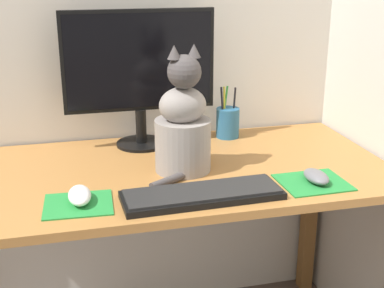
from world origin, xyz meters
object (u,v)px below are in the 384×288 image
at_px(cat, 183,125).
at_px(pen_cup, 228,122).
at_px(keyboard, 202,194).
at_px(monitor, 139,70).
at_px(computer_mouse_right, 316,176).
at_px(computer_mouse_left, 80,195).

relative_size(cat, pen_cup, 2.07).
bearing_deg(keyboard, cat, 89.00).
distance_m(monitor, computer_mouse_right, 0.66).
bearing_deg(monitor, computer_mouse_left, -118.30).
bearing_deg(monitor, pen_cup, 2.67).
relative_size(keyboard, pen_cup, 2.36).
relative_size(monitor, computer_mouse_right, 4.70).
distance_m(computer_mouse_left, cat, 0.37).
bearing_deg(cat, keyboard, -100.44).
height_order(monitor, keyboard, monitor).
xyz_separation_m(keyboard, cat, (-0.00, 0.21, 0.13)).
xyz_separation_m(computer_mouse_right, cat, (-0.34, 0.19, 0.12)).
relative_size(monitor, cat, 1.32).
distance_m(monitor, keyboard, 0.54).
bearing_deg(cat, monitor, 97.04).
height_order(monitor, computer_mouse_right, monitor).
xyz_separation_m(computer_mouse_left, pen_cup, (0.54, 0.43, 0.03)).
distance_m(keyboard, computer_mouse_left, 0.32).
height_order(keyboard, cat, cat).
bearing_deg(pen_cup, computer_mouse_right, -75.57).
distance_m(monitor, cat, 0.30).
bearing_deg(keyboard, monitor, 98.90).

